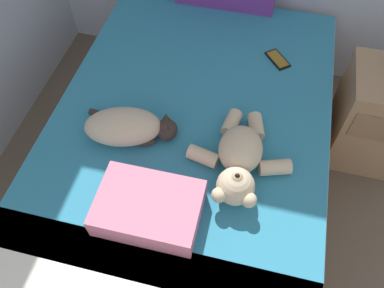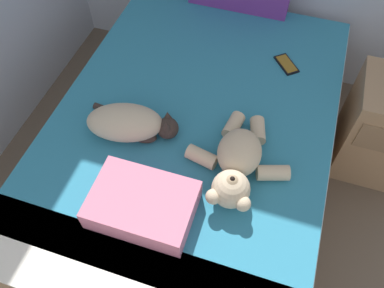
% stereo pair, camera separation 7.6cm
% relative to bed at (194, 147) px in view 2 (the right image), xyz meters
% --- Properties ---
extents(bed, '(1.35, 1.92, 0.53)m').
position_rel_bed_xyz_m(bed, '(0.00, 0.00, 0.00)').
color(bed, '#9E7A56').
rests_on(bed, ground_plane).
extents(cat, '(0.44, 0.27, 0.15)m').
position_rel_bed_xyz_m(cat, '(-0.24, -0.19, 0.34)').
color(cat, '#C6B293').
rests_on(cat, bed).
extents(teddy_bear, '(0.45, 0.51, 0.17)m').
position_rel_bed_xyz_m(teddy_bear, '(0.26, -0.25, 0.34)').
color(teddy_bear, beige).
rests_on(teddy_bear, bed).
extents(cell_phone, '(0.15, 0.16, 0.01)m').
position_rel_bed_xyz_m(cell_phone, '(0.36, 0.47, 0.28)').
color(cell_phone, black).
rests_on(cell_phone, bed).
extents(throw_pillow, '(0.40, 0.28, 0.11)m').
position_rel_bed_xyz_m(throw_pillow, '(-0.04, -0.54, 0.33)').
color(throw_pillow, '#D1728C').
rests_on(throw_pillow, bed).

